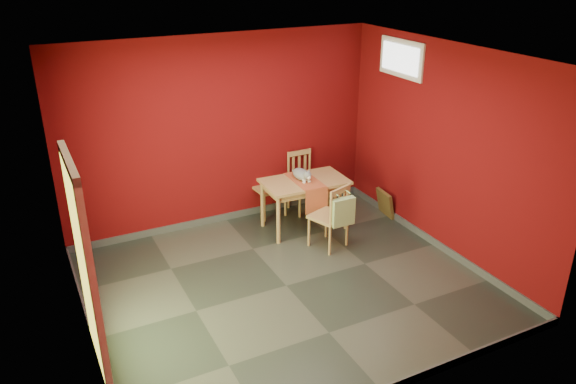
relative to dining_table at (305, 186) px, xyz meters
name	(u,v)px	position (x,y,z in m)	size (l,w,h in m)	color
ground	(286,286)	(-0.92, -1.26, -0.64)	(4.50, 4.50, 0.00)	#2D342D
room_shell	(286,282)	(-0.92, -1.26, -0.59)	(4.50, 4.50, 4.50)	#5F090C
doorway	(84,263)	(-3.15, -1.66, 0.48)	(0.06, 1.01, 2.13)	#B7D838
window	(401,58)	(1.31, -0.26, 1.71)	(0.05, 0.90, 0.50)	white
outlet_plate	(320,182)	(0.68, 0.73, -0.34)	(0.08, 0.01, 0.12)	silver
dining_table	(305,186)	(0.00, 0.00, 0.00)	(1.20, 0.73, 0.73)	tan
table_runner	(309,187)	(0.00, -0.12, 0.04)	(0.36, 0.71, 0.36)	#B04F2D
chair_far_left	(267,185)	(-0.27, 0.67, -0.19)	(0.45, 0.45, 0.89)	tan
chair_far_right	(303,181)	(0.28, 0.55, -0.17)	(0.43, 0.43, 0.92)	tan
chair_near	(331,216)	(0.04, -0.66, -0.18)	(0.54, 0.54, 0.91)	tan
tote_bag	(343,212)	(0.09, -0.87, -0.04)	(0.32, 0.19, 0.44)	#8FAD6F
cat	(301,172)	(-0.02, 0.06, 0.19)	(0.21, 0.41, 0.20)	slate
picture_frame	(385,203)	(1.27, -0.20, -0.45)	(0.17, 0.40, 0.39)	brown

